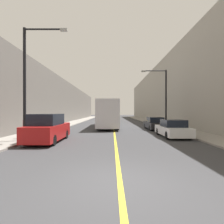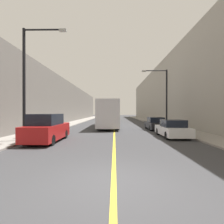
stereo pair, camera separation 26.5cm
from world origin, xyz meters
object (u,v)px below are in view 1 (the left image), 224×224
(bus, at_px, (109,113))
(street_lamp_right, at_px, (164,94))
(parked_suv_left, at_px, (48,129))
(street_lamp_left, at_px, (29,76))
(car_right_mid, at_px, (155,124))
(car_right_near, at_px, (173,129))
(pedestrian, at_px, (26,127))

(bus, bearing_deg, street_lamp_right, -18.94)
(bus, relative_size, parked_suv_left, 2.37)
(street_lamp_right, bearing_deg, street_lamp_left, -143.06)
(street_lamp_left, bearing_deg, car_right_mid, 37.44)
(parked_suv_left, relative_size, street_lamp_left, 0.60)
(car_right_near, distance_m, car_right_mid, 5.91)
(car_right_mid, height_order, pedestrian, pedestrian)
(car_right_near, distance_m, pedestrian, 11.63)
(pedestrian, bearing_deg, street_lamp_left, -54.25)
(bus, xyz_separation_m, pedestrian, (-6.02, -10.44, -0.90))
(bus, bearing_deg, car_right_near, -58.51)
(street_lamp_left, relative_size, pedestrian, 4.86)
(car_right_near, distance_m, street_lamp_left, 11.81)
(street_lamp_left, bearing_deg, parked_suv_left, 1.94)
(car_right_near, relative_size, car_right_mid, 0.94)
(parked_suv_left, distance_m, street_lamp_left, 3.96)
(parked_suv_left, xyz_separation_m, pedestrian, (-2.00, 0.89, 0.05))
(street_lamp_left, bearing_deg, car_right_near, 12.33)
(street_lamp_left, relative_size, street_lamp_right, 1.11)
(parked_suv_left, xyz_separation_m, street_lamp_right, (10.74, 9.03, 3.33))
(car_right_near, distance_m, street_lamp_right, 7.69)
(parked_suv_left, bearing_deg, street_lamp_left, -178.06)
(car_right_near, xyz_separation_m, pedestrian, (-11.53, -1.44, 0.29))
(parked_suv_left, relative_size, street_lamp_right, 0.66)
(street_lamp_right, bearing_deg, car_right_mid, -147.69)
(car_right_mid, bearing_deg, parked_suv_left, -139.04)
(car_right_near, bearing_deg, parked_suv_left, -166.27)
(car_right_mid, distance_m, pedestrian, 13.64)
(street_lamp_right, relative_size, pedestrian, 4.38)
(bus, xyz_separation_m, parked_suv_left, (-4.02, -11.33, -0.95))
(car_right_near, bearing_deg, street_lamp_left, -167.67)
(bus, bearing_deg, car_right_mid, -29.48)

